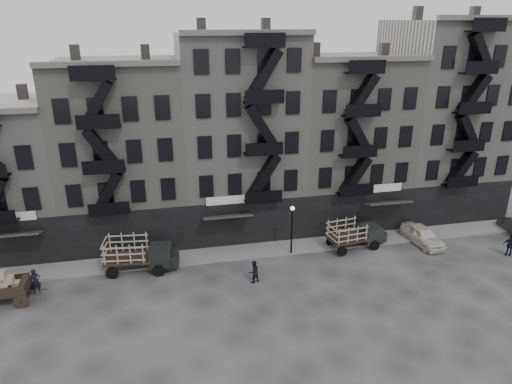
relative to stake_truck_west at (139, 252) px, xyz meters
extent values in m
plane|color=#38383A|center=(9.04, -2.58, -1.56)|extent=(140.00, 140.00, 0.00)
cube|color=slate|center=(9.04, 1.17, -1.49)|extent=(55.00, 2.50, 0.15)
cube|color=gray|center=(-10.96, 7.42, 4.44)|extent=(10.00, 10.00, 12.00)
cube|color=#4C4744|center=(-8.46, 7.42, 11.04)|extent=(0.70, 0.70, 1.20)
cube|color=gray|center=(-0.96, 7.42, 5.94)|extent=(10.00, 10.00, 15.00)
cube|color=black|center=(-0.96, 2.47, 0.44)|extent=(10.00, 0.35, 4.00)
cube|color=#595651|center=(-0.96, 2.27, 13.64)|extent=(10.00, 0.50, 0.40)
cube|color=#4C4744|center=(-3.96, 7.42, 14.04)|extent=(0.70, 0.70, 1.20)
cube|color=#4C4744|center=(1.54, 7.42, 14.04)|extent=(0.70, 0.70, 1.20)
cube|color=gray|center=(9.04, 7.42, 6.94)|extent=(10.00, 10.00, 17.00)
cube|color=black|center=(9.04, 2.47, 0.44)|extent=(10.00, 0.35, 4.00)
cube|color=#595651|center=(9.04, 2.27, 15.64)|extent=(10.00, 0.50, 0.40)
cube|color=#4C4744|center=(6.04, 7.42, 16.04)|extent=(0.70, 0.70, 1.20)
cube|color=#4C4744|center=(11.54, 7.42, 16.04)|extent=(0.70, 0.70, 1.20)
cube|color=gray|center=(19.04, 7.42, 5.94)|extent=(10.00, 10.00, 15.00)
cube|color=black|center=(19.04, 2.47, 0.44)|extent=(10.00, 0.35, 4.00)
cube|color=#595651|center=(19.04, 2.27, 13.64)|extent=(10.00, 0.50, 0.40)
cube|color=#4C4744|center=(16.04, 7.42, 14.04)|extent=(0.70, 0.70, 1.20)
cube|color=#4C4744|center=(21.54, 7.42, 14.04)|extent=(0.70, 0.70, 1.20)
cube|color=gray|center=(29.04, 7.42, 7.44)|extent=(10.00, 10.00, 18.00)
cube|color=black|center=(29.04, 2.47, 0.44)|extent=(10.00, 0.35, 4.00)
cube|color=#595651|center=(29.04, 2.27, 16.64)|extent=(10.00, 0.50, 0.40)
cube|color=#4C4744|center=(26.04, 7.42, 17.04)|extent=(0.70, 0.70, 1.20)
cube|color=#4C4744|center=(31.54, 7.42, 17.04)|extent=(0.70, 0.70, 1.20)
cylinder|color=black|center=(12.04, 0.02, 0.44)|extent=(0.14, 0.14, 4.00)
sphere|color=silver|center=(12.04, 0.02, 2.54)|extent=(0.36, 0.36, 0.36)
cube|color=black|center=(-8.96, -2.58, -0.65)|extent=(3.35, 1.86, 0.18)
cylinder|color=black|center=(-7.64, -3.45, -1.06)|extent=(1.01, 0.13, 1.00)
cylinder|color=black|center=(-7.71, -1.62, -1.06)|extent=(1.01, 0.13, 1.00)
cube|color=black|center=(-7.50, -2.53, -0.29)|extent=(0.51, 1.48, 0.73)
cube|color=black|center=(-0.76, 0.08, -0.48)|extent=(3.72, 2.44, 0.19)
cube|color=black|center=(1.60, -0.18, -0.37)|extent=(1.85, 2.03, 1.55)
cube|color=black|center=(2.52, -0.28, -0.68)|extent=(0.99, 1.63, 0.93)
cylinder|color=black|center=(1.38, -1.19, -1.10)|extent=(0.95, 0.33, 0.93)
cylinder|color=black|center=(1.61, 0.86, -1.10)|extent=(0.95, 0.33, 0.93)
cylinder|color=black|center=(-2.01, -0.82, -1.10)|extent=(0.95, 0.33, 0.93)
cylinder|color=black|center=(-1.78, 1.24, -1.10)|extent=(0.95, 0.33, 0.93)
cube|color=black|center=(16.91, -0.06, -0.58)|extent=(3.41, 2.29, 0.17)
cube|color=black|center=(19.05, 0.23, -0.48)|extent=(1.72, 1.88, 1.41)
cube|color=black|center=(19.89, 0.35, -0.76)|extent=(0.93, 1.50, 0.84)
cylinder|color=black|center=(19.08, -0.71, -1.14)|extent=(0.86, 0.32, 0.84)
cylinder|color=black|center=(18.83, 1.15, -1.14)|extent=(0.86, 0.32, 0.84)
cylinder|color=black|center=(16.02, -1.13, -1.14)|extent=(0.86, 0.32, 0.84)
cylinder|color=black|center=(15.76, 0.73, -1.14)|extent=(0.86, 0.32, 0.84)
imported|color=silver|center=(23.59, -0.46, -0.79)|extent=(2.36, 4.73, 1.55)
imported|color=black|center=(-7.05, -1.73, -0.62)|extent=(0.80, 0.67, 1.87)
imported|color=black|center=(8.18, -3.48, -0.70)|extent=(1.02, 0.91, 1.73)
imported|color=black|center=(29.35, -3.91, -0.60)|extent=(1.21, 0.98, 1.92)
camera|label=1|loc=(2.35, -31.85, 16.58)|focal=32.00mm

